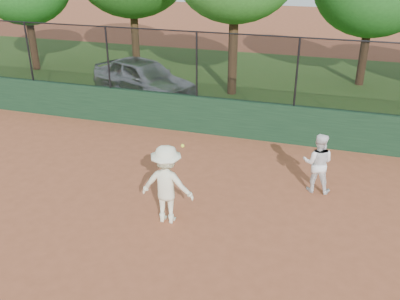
% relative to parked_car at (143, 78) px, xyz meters
% --- Properties ---
extents(ground, '(80.00, 80.00, 0.00)m').
position_rel_parked_car_xyz_m(ground, '(3.57, -8.77, -0.78)').
color(ground, '#9F5233').
rests_on(ground, ground).
extents(back_wall, '(26.00, 0.20, 1.20)m').
position_rel_parked_car_xyz_m(back_wall, '(3.57, -2.77, -0.18)').
color(back_wall, '#1A3A21').
rests_on(back_wall, ground).
extents(grass_strip, '(36.00, 12.00, 0.01)m').
position_rel_parked_car_xyz_m(grass_strip, '(3.57, 3.23, -0.78)').
color(grass_strip, '#264916').
rests_on(grass_strip, ground).
extents(parked_car, '(4.95, 3.55, 1.56)m').
position_rel_parked_car_xyz_m(parked_car, '(0.00, 0.00, 0.00)').
color(parked_car, '#A2A6AB').
rests_on(parked_car, ground).
extents(player_second, '(0.73, 0.57, 1.50)m').
position_rel_parked_car_xyz_m(player_second, '(7.00, -5.50, -0.03)').
color(player_second, white).
rests_on(player_second, ground).
extents(player_main, '(1.17, 0.71, 2.00)m').
position_rel_parked_car_xyz_m(player_main, '(4.02, -7.80, 0.10)').
color(player_main, white).
rests_on(player_main, ground).
extents(fence_assembly, '(26.00, 0.06, 2.00)m').
position_rel_parked_car_xyz_m(fence_assembly, '(3.54, -2.77, 1.45)').
color(fence_assembly, black).
rests_on(fence_assembly, back_wall).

